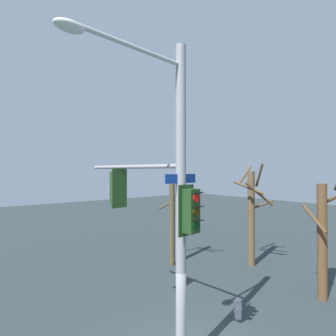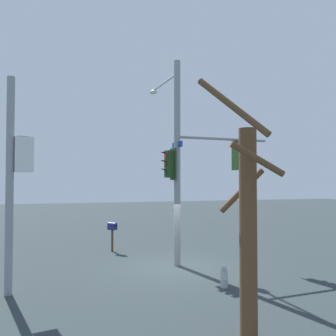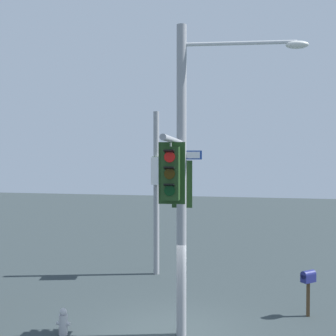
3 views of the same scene
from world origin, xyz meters
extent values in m
plane|color=#2D3739|center=(0.00, 0.00, 0.00)|extent=(80.00, 80.00, 0.00)
cylinder|color=gray|center=(0.28, -0.12, 4.21)|extent=(0.27, 0.27, 8.42)
cylinder|color=silver|center=(1.78, 0.03, 7.89)|extent=(3.02, 0.41, 0.10)
ellipsoid|color=silver|center=(3.29, 0.18, 7.81)|extent=(0.63, 0.42, 0.20)
cylinder|color=gray|center=(0.50, -2.28, 5.26)|extent=(0.56, 4.32, 0.12)
cube|color=#1E3D19|center=(0.57, -3.04, 4.56)|extent=(0.38, 0.32, 1.10)
cube|color=#1E3D19|center=(0.56, -2.87, 4.56)|extent=(0.56, 0.07, 1.30)
cylinder|color=red|center=(0.58, -3.21, 4.90)|extent=(0.22, 0.04, 0.22)
cube|color=black|center=(0.59, -3.28, 5.02)|extent=(0.22, 0.17, 0.06)
cylinder|color=#352504|center=(0.58, -3.21, 4.56)|extent=(0.22, 0.04, 0.22)
cube|color=black|center=(0.59, -3.28, 4.68)|extent=(0.22, 0.17, 0.06)
cylinder|color=black|center=(0.58, -3.21, 4.22)|extent=(0.22, 0.04, 0.22)
cube|color=black|center=(0.59, -3.28, 4.34)|extent=(0.22, 0.17, 0.06)
cylinder|color=gray|center=(0.57, -3.04, 5.18)|extent=(0.04, 0.04, 0.15)
cube|color=#1E3D19|center=(0.24, 0.23, 4.13)|extent=(0.39, 0.34, 1.10)
cube|color=#1E3D19|center=(0.26, 0.06, 4.13)|extent=(0.56, 0.10, 1.30)
cylinder|color=red|center=(0.22, 0.39, 4.47)|extent=(0.22, 0.06, 0.22)
cube|color=black|center=(0.21, 0.47, 4.59)|extent=(0.23, 0.18, 0.06)
cylinder|color=#352504|center=(0.22, 0.39, 4.13)|extent=(0.22, 0.06, 0.22)
cube|color=black|center=(0.21, 0.47, 4.25)|extent=(0.23, 0.18, 0.06)
cylinder|color=black|center=(0.22, 0.39, 3.79)|extent=(0.22, 0.06, 0.22)
cube|color=black|center=(0.21, 0.47, 3.91)|extent=(0.23, 0.18, 0.06)
cube|color=navy|center=(0.28, -0.12, 4.93)|extent=(1.10, 0.11, 0.24)
cube|color=white|center=(0.28, -0.14, 4.93)|extent=(1.00, 0.08, 0.18)
cylinder|color=gray|center=(-1.85, 5.90, 3.34)|extent=(0.24, 0.24, 6.69)
cube|color=white|center=(-1.76, 5.52, 4.28)|extent=(0.56, 0.64, 1.10)
cube|color=#1E3D19|center=(-1.77, 5.57, 4.30)|extent=(0.42, 0.38, 1.10)
cylinder|color=red|center=(-1.73, 5.41, 4.64)|extent=(0.22, 0.08, 0.22)
cube|color=black|center=(-1.72, 5.33, 4.76)|extent=(0.24, 0.20, 0.06)
cylinder|color=#352504|center=(-1.73, 5.41, 4.30)|extent=(0.22, 0.08, 0.22)
cube|color=black|center=(-1.72, 5.33, 4.42)|extent=(0.24, 0.20, 0.06)
cylinder|color=black|center=(-1.73, 5.41, 3.96)|extent=(0.22, 0.08, 0.22)
cube|color=black|center=(-1.72, 5.33, 4.08)|extent=(0.24, 0.20, 0.06)
cylinder|color=#B2B2B7|center=(-2.90, -0.74, 0.28)|extent=(0.24, 0.24, 0.55)
sphere|color=#B2B2B7|center=(-2.90, -0.74, 0.63)|extent=(0.20, 0.20, 0.20)
cylinder|color=#B2B2B7|center=(-3.04, -0.74, 0.30)|extent=(0.10, 0.09, 0.09)
cylinder|color=#B2B2B7|center=(-2.76, -0.74, 0.30)|extent=(0.10, 0.09, 0.09)
cube|color=#4C3823|center=(3.81, 2.11, 0.53)|extent=(0.10, 0.10, 1.05)
cube|color=navy|center=(3.81, 2.11, 1.17)|extent=(0.49, 0.47, 0.24)
cylinder|color=navy|center=(3.81, 2.11, 1.29)|extent=(0.49, 0.47, 0.24)
camera|label=1|loc=(5.04, 5.32, 5.14)|focal=29.75mm
camera|label=2|loc=(-13.59, 4.12, 3.52)|focal=37.85mm
camera|label=3|loc=(2.44, -12.20, 4.97)|focal=48.58mm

